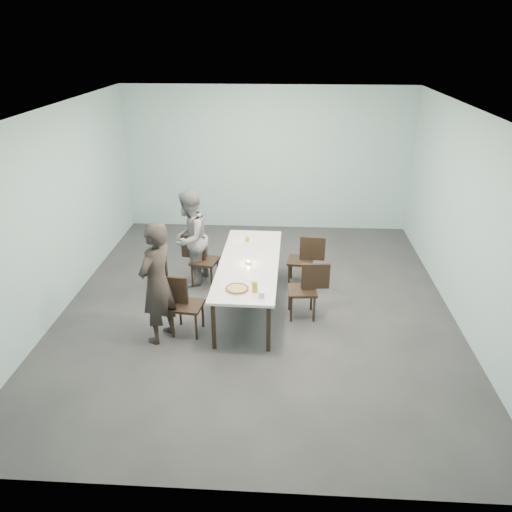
# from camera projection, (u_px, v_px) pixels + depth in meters

# --- Properties ---
(ground) EXTENTS (7.00, 7.00, 0.00)m
(ground) POSITION_uv_depth(u_px,v_px,m) (257.00, 305.00, 7.90)
(ground) COLOR #333335
(ground) RESTS_ON ground
(room_shell) EXTENTS (6.02, 7.02, 3.01)m
(room_shell) POSITION_uv_depth(u_px,v_px,m) (257.00, 181.00, 7.06)
(room_shell) COLOR #A7CFD2
(room_shell) RESTS_ON ground
(table) EXTENTS (0.95, 2.62, 0.75)m
(table) POSITION_uv_depth(u_px,v_px,m) (249.00, 265.00, 7.63)
(table) COLOR white
(table) RESTS_ON ground
(chair_near_left) EXTENTS (0.63, 0.47, 0.87)m
(chair_near_left) POSITION_uv_depth(u_px,v_px,m) (181.00, 301.00, 7.01)
(chair_near_left) COLOR black
(chair_near_left) RESTS_ON ground
(chair_far_left) EXTENTS (0.64, 0.49, 0.87)m
(chair_far_left) POSITION_uv_depth(u_px,v_px,m) (200.00, 257.00, 8.38)
(chair_far_left) COLOR black
(chair_far_left) RESTS_ON ground
(chair_near_right) EXTENTS (0.63, 0.45, 0.87)m
(chair_near_right) POSITION_uv_depth(u_px,v_px,m) (308.00, 286.00, 7.41)
(chair_near_right) COLOR black
(chair_near_right) RESTS_ON ground
(chair_far_right) EXTENTS (0.63, 0.47, 0.87)m
(chair_far_right) POSITION_uv_depth(u_px,v_px,m) (305.00, 257.00, 8.36)
(chair_far_right) COLOR black
(chair_far_right) RESTS_ON ground
(diner_near) EXTENTS (0.64, 0.75, 1.74)m
(diner_near) POSITION_uv_depth(u_px,v_px,m) (157.00, 283.00, 6.71)
(diner_near) COLOR black
(diner_near) RESTS_ON ground
(diner_far) EXTENTS (0.80, 0.93, 1.64)m
(diner_far) POSITION_uv_depth(u_px,v_px,m) (190.00, 238.00, 8.29)
(diner_far) COLOR gray
(diner_far) RESTS_ON ground
(pizza) EXTENTS (0.34, 0.34, 0.04)m
(pizza) POSITION_uv_depth(u_px,v_px,m) (237.00, 289.00, 6.78)
(pizza) COLOR white
(pizza) RESTS_ON table
(side_plate) EXTENTS (0.18, 0.18, 0.01)m
(side_plate) POSITION_uv_depth(u_px,v_px,m) (255.00, 279.00, 7.07)
(side_plate) COLOR white
(side_plate) RESTS_ON table
(beer_glass) EXTENTS (0.08, 0.08, 0.15)m
(beer_glass) POSITION_uv_depth(u_px,v_px,m) (255.00, 287.00, 6.71)
(beer_glass) COLOR gold
(beer_glass) RESTS_ON table
(water_tumbler) EXTENTS (0.08, 0.08, 0.09)m
(water_tumbler) POSITION_uv_depth(u_px,v_px,m) (261.00, 295.00, 6.57)
(water_tumbler) COLOR silver
(water_tumbler) RESTS_ON table
(tealight) EXTENTS (0.06, 0.06, 0.05)m
(tealight) POSITION_uv_depth(u_px,v_px,m) (248.00, 263.00, 7.54)
(tealight) COLOR silver
(tealight) RESTS_ON table
(amber_tumbler) EXTENTS (0.07, 0.07, 0.08)m
(amber_tumbler) POSITION_uv_depth(u_px,v_px,m) (247.00, 239.00, 8.32)
(amber_tumbler) COLOR gold
(amber_tumbler) RESTS_ON table
(menu) EXTENTS (0.30, 0.23, 0.01)m
(menu) POSITION_uv_depth(u_px,v_px,m) (243.00, 240.00, 8.39)
(menu) COLOR silver
(menu) RESTS_ON table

